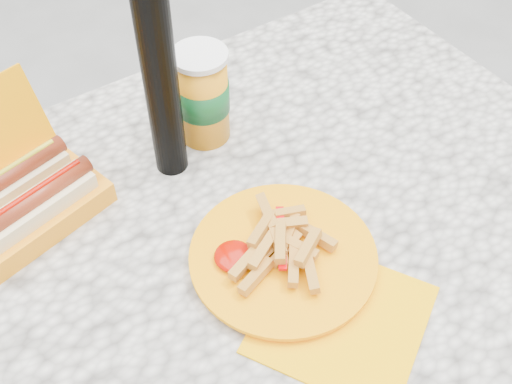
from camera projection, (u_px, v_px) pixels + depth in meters
picnic_table at (228, 273)px, 1.01m from camera, size 1.20×0.80×0.75m
hotdog_box at (24, 197)px, 0.92m from camera, size 0.25×0.23×0.16m
fries_plate at (286, 260)px, 0.88m from camera, size 0.28×0.39×0.05m
soda_cup at (203, 96)px, 1.00m from camera, size 0.09×0.09×0.16m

